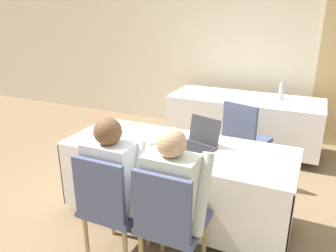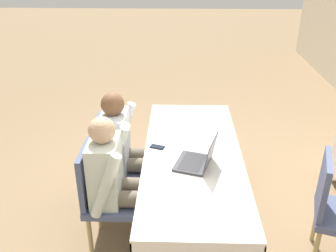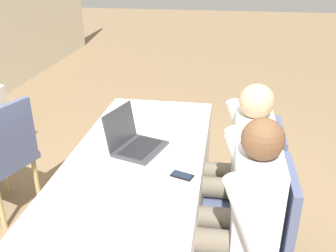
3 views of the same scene
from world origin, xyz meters
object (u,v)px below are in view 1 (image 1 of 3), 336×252
at_px(laptop, 198,143).
at_px(water_bottle, 281,90).
at_px(chair_near_left, 110,203).
at_px(cell_phone, 153,156).
at_px(person_white_shirt, 176,192).
at_px(chair_near_right, 169,220).
at_px(chair_far_spare, 244,136).
at_px(person_checkered_shirt, 117,178).

height_order(laptop, water_bottle, water_bottle).
distance_m(laptop, chair_near_left, 0.89).
distance_m(cell_phone, person_white_shirt, 0.46).
bearing_deg(chair_near_left, chair_near_right, -180.00).
bearing_deg(chair_far_spare, chair_near_right, 103.92).
distance_m(water_bottle, person_checkered_shirt, 2.75).
relative_size(water_bottle, chair_near_left, 0.30).
distance_m(laptop, person_white_shirt, 0.65).
bearing_deg(chair_near_right, person_checkered_shirt, -12.10).
bearing_deg(person_white_shirt, laptop, -83.59).
height_order(cell_phone, person_checkered_shirt, person_checkered_shirt).
height_order(person_checkered_shirt, person_white_shirt, same).
relative_size(laptop, cell_phone, 2.81).
distance_m(cell_phone, water_bottle, 2.41).
bearing_deg(chair_near_left, water_bottle, -107.66).
distance_m(cell_phone, chair_far_spare, 1.46).
height_order(water_bottle, person_checkered_shirt, person_checkered_shirt).
relative_size(chair_near_left, person_white_shirt, 0.78).
bearing_deg(cell_phone, chair_near_left, -90.78).
xyz_separation_m(laptop, water_bottle, (0.45, 1.97, 0.07)).
xyz_separation_m(water_bottle, person_checkered_shirt, (-0.86, -2.60, -0.20)).
xyz_separation_m(chair_near_right, person_checkered_shirt, (-0.48, 0.10, 0.16)).
bearing_deg(chair_far_spare, person_checkered_shirt, 87.98).
height_order(chair_near_left, person_checkered_shirt, person_checkered_shirt).
height_order(laptop, chair_far_spare, laptop).
distance_m(water_bottle, person_white_shirt, 2.64).
xyz_separation_m(cell_phone, chair_near_right, (0.34, -0.41, -0.24)).
relative_size(water_bottle, chair_near_right, 0.30).
xyz_separation_m(chair_near_right, chair_far_spare, (0.12, 1.78, 0.00)).
distance_m(cell_phone, chair_near_left, 0.50).
distance_m(cell_phone, person_checkered_shirt, 0.35).
bearing_deg(chair_near_left, chair_far_spare, -108.76).
relative_size(laptop, person_white_shirt, 0.32).
height_order(laptop, chair_near_left, laptop).
relative_size(chair_near_right, person_white_shirt, 0.78).
height_order(water_bottle, chair_far_spare, water_bottle).
bearing_deg(chair_near_left, laptop, -119.30).
distance_m(laptop, water_bottle, 2.02).
bearing_deg(person_checkered_shirt, laptop, -123.15).
bearing_deg(chair_far_spare, laptop, 97.40).
bearing_deg(laptop, person_checkered_shirt, -105.95).
height_order(chair_near_right, person_checkered_shirt, person_checkered_shirt).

